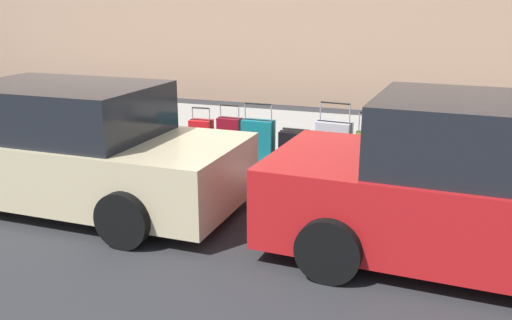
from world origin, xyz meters
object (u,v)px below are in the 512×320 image
Objects in this scene: suitcase_silver_2 at (334,147)px; bollard_post at (126,129)px; suitcase_navy_0 at (411,158)px; suitcase_red_6 at (202,140)px; parked_car_beige_1 at (65,149)px; suitcase_olive_1 at (372,155)px; fire_hydrant at (155,133)px; suitcase_teal_4 at (258,144)px; parked_car_red_0 at (493,191)px; suitcase_black_3 at (295,150)px; parking_meter at (487,125)px; suitcase_maroon_5 at (230,140)px.

suitcase_silver_2 is 3.43m from bollard_post.
bollard_post is at bearing 2.02° from suitcase_navy_0.
bollard_post is (1.33, 0.10, 0.10)m from suitcase_red_6.
suitcase_navy_0 is at bearing -153.63° from parked_car_beige_1.
suitcase_olive_1 reaches higher than bollard_post.
suitcase_silver_2 is at bearing -176.84° from bollard_post.
suitcase_red_6 is 1.22× the size of fire_hydrant.
suitcase_teal_4 is 0.21× the size of parked_car_beige_1.
bollard_post is at bearing -19.32° from parked_car_red_0.
suitcase_red_6 is (1.52, 0.07, 0.04)m from suitcase_black_3.
suitcase_black_3 is (1.15, -0.06, -0.05)m from suitcase_olive_1.
fire_hydrant is at bearing -3.63° from suitcase_red_6.
suitcase_teal_4 is at bearing -32.06° from parked_car_red_0.
suitcase_teal_4 reaches higher than suitcase_black_3.
parked_car_red_0 is (-5.00, 2.06, 0.28)m from fire_hydrant.
parking_meter is at bearing -90.54° from parked_car_red_0.
parked_car_beige_1 is at bearing 34.36° from suitcase_silver_2.
suitcase_navy_0 is at bearing 178.52° from suitcase_silver_2.
fire_hydrant is 5.41m from parked_car_red_0.
parked_car_red_0 reaches higher than parking_meter.
suitcase_teal_4 reaches higher than suitcase_maroon_5.
parking_meter is at bearing -174.13° from suitcase_silver_2.
parked_car_red_0 is at bearing 150.30° from suitcase_maroon_5.
suitcase_teal_4 is 1.41× the size of fire_hydrant.
parked_car_red_0 reaches higher than suitcase_silver_2.
parking_meter is 0.27× the size of parked_car_beige_1.
parked_car_beige_1 is at bearing 64.02° from suitcase_red_6.
suitcase_olive_1 is at bearing 172.48° from suitcase_silver_2.
suitcase_navy_0 is 0.20× the size of parked_car_beige_1.
suitcase_olive_1 is at bearing -150.96° from parked_car_beige_1.
suitcase_black_3 is at bearing -170.33° from suitcase_teal_4.
suitcase_red_6 is (0.45, 0.09, -0.02)m from suitcase_maroon_5.
suitcase_olive_1 reaches higher than suitcase_red_6.
suitcase_olive_1 is 1.11× the size of suitcase_red_6.
suitcase_red_6 is at bearing 11.67° from suitcase_maroon_5.
suitcase_teal_4 is at bearing 167.33° from suitcase_maroon_5.
suitcase_black_3 is 3.36m from parked_car_red_0.
suitcase_navy_0 reaches higher than suitcase_red_6.
parked_car_beige_1 is at bearing 45.69° from suitcase_teal_4.
bollard_post is at bearing 17.95° from fire_hydrant.
parked_car_red_0 reaches higher than suitcase_teal_4.
parking_meter is at bearing -155.73° from parked_car_beige_1.
suitcase_teal_4 is at bearing 9.67° from suitcase_black_3.
suitcase_navy_0 reaches higher than fire_hydrant.
suitcase_silver_2 reaches higher than suitcase_black_3.
bollard_post is at bearing 1.80° from suitcase_teal_4.
suitcase_silver_2 is at bearing -179.25° from fire_hydrant.
suitcase_maroon_5 is 0.46m from suitcase_red_6.
suitcase_red_6 is at bearing 1.16° from suitcase_navy_0.
suitcase_silver_2 is 1.65m from suitcase_maroon_5.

